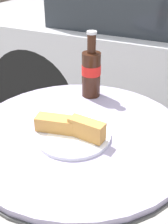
{
  "coord_description": "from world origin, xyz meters",
  "views": [
    {
      "loc": [
        0.34,
        -0.66,
        1.24
      ],
      "look_at": [
        0.0,
        0.04,
        0.79
      ],
      "focal_mm": 45.0,
      "sensor_mm": 36.0,
      "label": 1
    }
  ],
  "objects": [
    {
      "name": "lunch_plate_near",
      "position": [
        -0.0,
        -0.04,
        0.76
      ],
      "size": [
        0.24,
        0.23,
        0.07
      ],
      "color": "white",
      "rests_on": "bistro_table"
    },
    {
      "name": "bistro_table",
      "position": [
        0.0,
        0.0,
        0.56
      ],
      "size": [
        0.71,
        0.71,
        0.74
      ],
      "color": "#333333",
      "rests_on": "ground_plane"
    },
    {
      "name": "cola_bottle_left",
      "position": [
        -0.07,
        0.24,
        0.84
      ],
      "size": [
        0.07,
        0.07,
        0.25
      ],
      "color": "#33190F",
      "rests_on": "bistro_table"
    }
  ]
}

